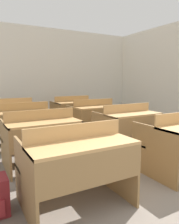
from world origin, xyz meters
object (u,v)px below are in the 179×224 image
bench_back_right (73,110)px  bench_third_left (23,123)px  bench_second_left (41,136)px  bench_back_left (11,115)px  bench_second_right (127,125)px  wastepaper_bin (122,111)px  bench_third_right (94,116)px  bench_front_left (76,163)px

bench_back_right → bench_third_left: bearing=-143.5°
bench_second_left → bench_back_left: 2.48m
bench_second_right → wastepaper_bin: 3.88m
bench_second_left → bench_second_right: size_ratio=1.00×
wastepaper_bin → bench_back_left: bearing=-170.8°
bench_third_right → bench_second_right: bearing=-89.5°
bench_second_left → bench_back_left: size_ratio=1.00×
bench_front_left → bench_second_left: (0.01, 1.25, 0.00)m
bench_second_left → bench_second_right: bearing=0.2°
bench_second_right → bench_second_left: bearing=-179.8°
bench_front_left → wastepaper_bin: size_ratio=2.82×
bench_third_right → bench_back_left: same height
bench_front_left → bench_back_left: bearing=90.1°
bench_third_right → wastepaper_bin: size_ratio=2.82×
wastepaper_bin → bench_third_right: bearing=-140.8°
bench_second_left → wastepaper_bin: bench_second_left is taller
bench_second_right → bench_third_right: 1.24m
bench_front_left → wastepaper_bin: (3.98, 4.37, -0.27)m
bench_third_right → bench_back_left: size_ratio=1.00×
bench_front_left → bench_back_right: size_ratio=1.00×
bench_second_right → wastepaper_bin: size_ratio=2.82×
bench_second_right → bench_back_right: size_ratio=1.00×
bench_third_right → bench_back_left: bearing=143.6°
bench_back_left → bench_back_right: size_ratio=1.00×
bench_second_left → bench_back_left: same height
bench_front_left → bench_second_left: 1.25m
bench_second_left → bench_third_right: same height
bench_third_right → bench_second_left: bearing=-143.2°
bench_second_left → bench_back_right: bearing=56.1°
bench_second_left → bench_third_right: size_ratio=1.00×
bench_third_right → wastepaper_bin: bearing=39.2°
bench_third_right → bench_back_right: (0.01, 1.23, 0.00)m
bench_third_left → wastepaper_bin: (3.97, 1.88, -0.27)m
wastepaper_bin → bench_third_left: bearing=-154.6°
bench_third_right → bench_third_left: bearing=180.0°
bench_second_right → bench_third_left: 2.08m
bench_third_left → bench_back_left: (-0.02, 1.23, 0.00)m
bench_third_right → bench_back_right: same height
bench_front_left → bench_third_left: same height
bench_front_left → bench_back_right: (1.67, 3.72, 0.00)m
bench_third_left → bench_third_right: bearing=-0.0°
bench_second_left → bench_third_left: same height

